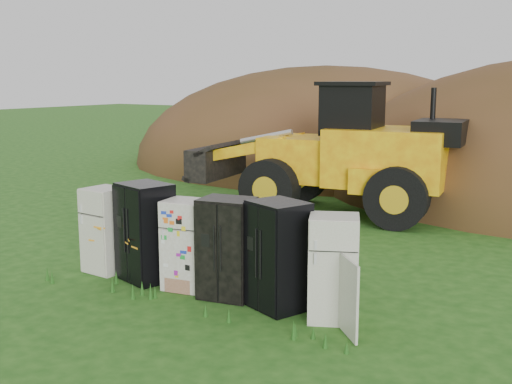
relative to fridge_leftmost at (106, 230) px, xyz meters
The scene contains 10 objects.
ground 2.59m from the fridge_leftmost, ahead, with size 120.00×120.00×0.00m, color #1D4D14.
fridge_leftmost is the anchor object (origin of this frame).
fridge_black_side 1.00m from the fridge_leftmost, ahead, with size 0.94×0.74×1.80m, color black, non-canonical shape.
fridge_sticker 1.93m from the fridge_leftmost, ahead, with size 0.71×0.65×1.59m, color silver, non-canonical shape.
fridge_dark_mid 2.80m from the fridge_leftmost, ahead, with size 0.87×0.71×1.71m, color black, non-canonical shape.
fridge_black_right 3.80m from the fridge_leftmost, ahead, with size 0.88×0.73×1.76m, color black, non-canonical shape.
fridge_open_door 4.77m from the fridge_leftmost, ahead, with size 0.74×0.68×1.64m, color silver, non-canonical shape.
wheel_loader 7.29m from the fridge_leftmost, 82.38° to the left, with size 7.41×3.00×3.59m, color yellow, non-canonical shape.
dirt_mound_left 15.68m from the fridge_leftmost, 100.69° to the left, with size 17.29×12.97×8.37m, color #463316.
dirt_mound_back 17.88m from the fridge_leftmost, 79.46° to the left, with size 16.50×11.00×5.68m, color #463316.
Camera 1 is at (6.31, -8.62, 3.68)m, focal length 45.00 mm.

